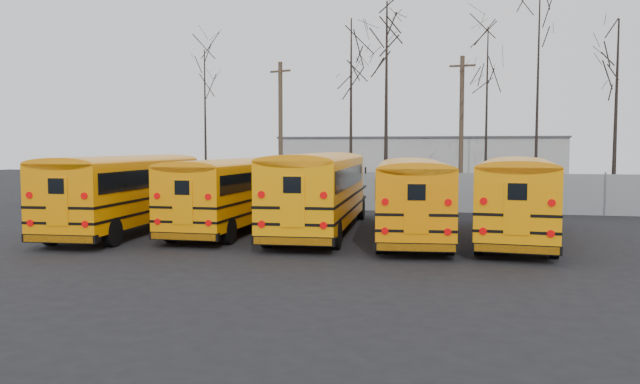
% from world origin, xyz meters
% --- Properties ---
extents(ground, '(120.00, 120.00, 0.00)m').
position_xyz_m(ground, '(0.00, 0.00, 0.00)').
color(ground, black).
rests_on(ground, ground).
extents(fence, '(40.00, 0.04, 2.00)m').
position_xyz_m(fence, '(0.00, 12.00, 1.00)').
color(fence, gray).
rests_on(fence, ground).
extents(distant_building, '(22.00, 8.00, 4.00)m').
position_xyz_m(distant_building, '(2.00, 32.00, 2.00)').
color(distant_building, '#B7B7B2').
rests_on(distant_building, ground).
extents(bus_a, '(3.10, 10.92, 3.02)m').
position_xyz_m(bus_a, '(-7.38, 1.70, 1.77)').
color(bus_a, black).
rests_on(bus_a, ground).
extents(bus_b, '(2.43, 10.35, 2.89)m').
position_xyz_m(bus_b, '(-3.55, 2.96, 1.69)').
color(bus_b, black).
rests_on(bus_b, ground).
extents(bus_c, '(3.18, 11.28, 3.12)m').
position_xyz_m(bus_c, '(-0.10, 2.90, 1.83)').
color(bus_c, black).
rests_on(bus_c, ground).
extents(bus_d, '(3.36, 10.55, 2.91)m').
position_xyz_m(bus_d, '(3.46, 2.35, 1.70)').
color(bus_d, black).
rests_on(bus_d, ground).
extents(bus_e, '(3.35, 10.75, 2.96)m').
position_xyz_m(bus_e, '(7.09, 2.71, 1.74)').
color(bus_e, black).
rests_on(bus_e, ground).
extents(utility_pole_left, '(1.47, 0.65, 8.60)m').
position_xyz_m(utility_pole_left, '(-5.84, 17.68, 4.42)').
color(utility_pole_left, '#463728').
rests_on(utility_pole_left, ground).
extents(utility_pole_right, '(1.57, 0.32, 8.81)m').
position_xyz_m(utility_pole_right, '(5.25, 19.07, 4.53)').
color(utility_pole_right, '#463627').
rests_on(utility_pole_right, ground).
extents(tree_0, '(0.26, 0.26, 9.30)m').
position_xyz_m(tree_0, '(-10.30, 16.32, 4.65)').
color(tree_0, black).
rests_on(tree_0, ground).
extents(tree_1, '(0.26, 0.26, 10.77)m').
position_xyz_m(tree_1, '(-1.10, 16.12, 5.38)').
color(tree_1, black).
rests_on(tree_1, ground).
extents(tree_2, '(0.26, 0.26, 11.12)m').
position_xyz_m(tree_2, '(1.21, 13.92, 5.56)').
color(tree_2, black).
rests_on(tree_2, ground).
extents(tree_3, '(0.26, 0.26, 10.05)m').
position_xyz_m(tree_3, '(6.61, 16.60, 5.03)').
color(tree_3, black).
rests_on(tree_3, ground).
extents(tree_4, '(0.26, 0.26, 12.70)m').
position_xyz_m(tree_4, '(9.48, 17.77, 6.35)').
color(tree_4, black).
rests_on(tree_4, ground).
extents(tree_5, '(0.26, 0.26, 9.79)m').
position_xyz_m(tree_5, '(12.93, 14.47, 4.90)').
color(tree_5, black).
rests_on(tree_5, ground).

